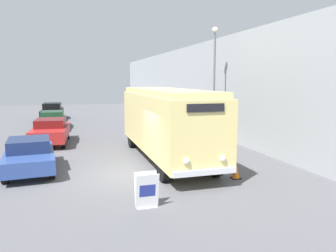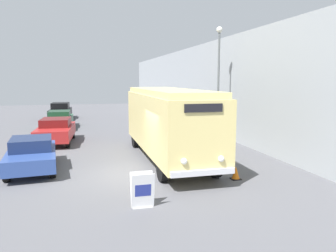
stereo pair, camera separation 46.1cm
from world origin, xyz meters
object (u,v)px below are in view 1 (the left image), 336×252
parked_car_near (29,155)px  parked_car_distant (52,111)px  streetlamp (214,69)px  sign_board (147,191)px  vintage_bus (166,120)px  parked_car_mid (51,131)px  parked_car_far (53,120)px  traffic_cone (236,172)px

parked_car_near → parked_car_distant: 18.83m
streetlamp → parked_car_distant: (-9.90, 15.18, -3.60)m
sign_board → parked_car_distant: parked_car_distant is taller
streetlamp → sign_board: bearing=-125.0°
streetlamp → vintage_bus: bearing=-140.6°
parked_car_mid → parked_car_far: bearing=95.3°
sign_board → parked_car_distant: (-3.73, 24.00, 0.27)m
sign_board → traffic_cone: bearing=25.1°
sign_board → parked_car_near: (-3.77, 5.18, 0.19)m
parked_car_far → traffic_cone: (7.38, -15.85, -0.45)m
vintage_bus → parked_car_mid: (-5.48, 5.66, -1.13)m
streetlamp → parked_car_far: streetlamp is taller
parked_car_far → vintage_bus: bearing=-63.6°
parked_car_distant → parked_car_far: bearing=-84.8°
parked_car_near → parked_car_distant: size_ratio=0.93×
vintage_bus → streetlamp: (3.93, 3.23, 2.48)m
parked_car_far → streetlamp: bearing=-41.5°
streetlamp → parked_car_near: (-9.94, -3.64, -3.68)m
parked_car_distant → traffic_cone: 23.45m
traffic_cone → parked_car_near: bearing=156.7°
parked_car_mid → sign_board: bearing=-70.2°
parked_car_mid → traffic_cone: 11.85m
parked_car_near → parked_car_far: 12.54m
sign_board → parked_car_distant: bearing=98.8°
sign_board → parked_car_far: parked_car_far is taller
streetlamp → parked_car_far: bearing=137.2°
traffic_cone → parked_car_distant: bearing=109.1°
vintage_bus → streetlamp: bearing=39.4°
parked_car_near → parked_car_mid: parked_car_mid is taller
parked_car_near → parked_car_far: (0.35, 12.53, -0.01)m
vintage_bus → parked_car_mid: vintage_bus is taller
vintage_bus → parked_car_near: 6.14m
vintage_bus → parked_car_mid: bearing=134.1°
sign_board → parked_car_near: parked_car_near is taller
sign_board → parked_car_near: size_ratio=0.25×
sign_board → parked_car_far: 18.04m
vintage_bus → traffic_cone: bearing=-65.3°
parked_car_mid → parked_car_distant: (-0.49, 12.75, 0.02)m
parked_car_distant → traffic_cone: size_ratio=9.13×
streetlamp → parked_car_mid: bearing=165.5°
sign_board → parked_car_mid: size_ratio=0.23×
sign_board → vintage_bus: bearing=68.2°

